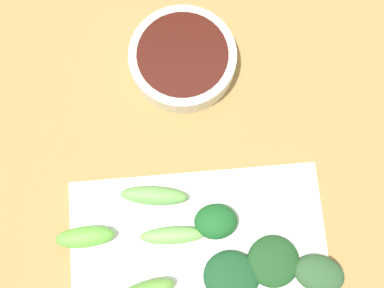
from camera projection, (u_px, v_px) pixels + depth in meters
The scene contains 10 objects.
tabletop at pixel (189, 139), 0.64m from camera, with size 2.10×2.10×0.02m, color #9C7A46.
sauce_bowl at pixel (186, 58), 0.63m from camera, with size 0.14×0.14×0.03m.
serving_plate at pixel (199, 242), 0.59m from camera, with size 0.17×0.31×0.01m, color white.
broccoli_leafy_0 at pixel (231, 277), 0.57m from camera, with size 0.06×0.07×0.02m, color #184725.
broccoli_leafy_1 at pixel (273, 261), 0.57m from camera, with size 0.06×0.06×0.02m, color #1C481F.
broccoli_leafy_3 at pixel (319, 274), 0.57m from camera, with size 0.04×0.06×0.02m, color #2D542E.
broccoli_stalk_4 at pixel (154, 196), 0.59m from camera, with size 0.02×0.08×0.03m, color #6DB456.
broccoli_stalk_5 at pixel (85, 237), 0.58m from camera, with size 0.03×0.07×0.03m, color #65BA41.
broccoli_stalk_6 at pixel (173, 235), 0.58m from camera, with size 0.02×0.08×0.02m, color #78BA5A.
broccoli_leafy_7 at pixel (216, 221), 0.58m from camera, with size 0.04×0.05×0.03m, color #1A5A25.
Camera 1 is at (0.15, -0.01, 0.63)m, focal length 44.75 mm.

